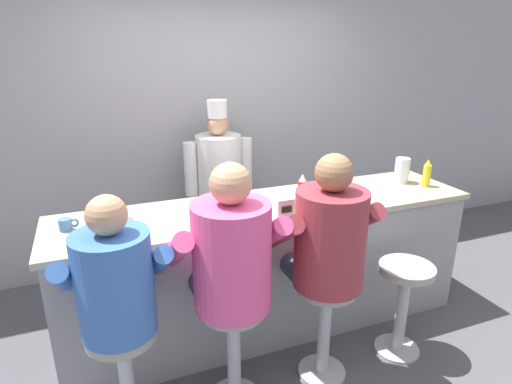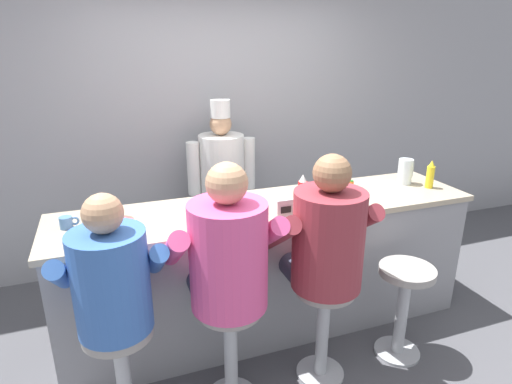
{
  "view_description": "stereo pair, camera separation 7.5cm",
  "coord_description": "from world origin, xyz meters",
  "px_view_note": "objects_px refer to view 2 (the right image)",
  "views": [
    {
      "loc": [
        -1.13,
        -2.25,
        2.07
      ],
      "look_at": [
        -0.12,
        0.31,
        1.11
      ],
      "focal_mm": 30.0,
      "sensor_mm": 36.0,
      "label": 1
    },
    {
      "loc": [
        -1.06,
        -2.28,
        2.07
      ],
      "look_at": [
        -0.12,
        0.31,
        1.11
      ],
      "focal_mm": 30.0,
      "sensor_mm": 36.0,
      "label": 2
    }
  ],
  "objects_px": {
    "diner_seated_pink": "(227,261)",
    "empty_stool_round": "(404,297)",
    "napkin_dispenser_chrome": "(284,208)",
    "diner_seated_maroon": "(325,245)",
    "coffee_mug_blue": "(67,222)",
    "ketchup_bottle_red": "(302,192)",
    "cook_in_whites_near": "(222,180)",
    "water_pitcher_clear": "(405,171)",
    "cereal_bowl": "(122,224)",
    "breakfast_plate": "(221,224)",
    "diner_seated_blue": "(112,289)",
    "hot_sauce_bottle_orange": "(351,189)",
    "mustard_bottle_yellow": "(430,175)"
  },
  "relations": [
    {
      "from": "napkin_dispenser_chrome",
      "to": "diner_seated_maroon",
      "type": "height_order",
      "value": "diner_seated_maroon"
    },
    {
      "from": "coffee_mug_blue",
      "to": "diner_seated_pink",
      "type": "distance_m",
      "value": 1.06
    },
    {
      "from": "cook_in_whites_near",
      "to": "empty_stool_round",
      "type": "bearing_deg",
      "value": -63.21
    },
    {
      "from": "coffee_mug_blue",
      "to": "napkin_dispenser_chrome",
      "type": "bearing_deg",
      "value": -12.11
    },
    {
      "from": "cereal_bowl",
      "to": "diner_seated_maroon",
      "type": "distance_m",
      "value": 1.25
    },
    {
      "from": "breakfast_plate",
      "to": "empty_stool_round",
      "type": "height_order",
      "value": "breakfast_plate"
    },
    {
      "from": "mustard_bottle_yellow",
      "to": "diner_seated_maroon",
      "type": "height_order",
      "value": "diner_seated_maroon"
    },
    {
      "from": "empty_stool_round",
      "to": "coffee_mug_blue",
      "type": "bearing_deg",
      "value": 161.76
    },
    {
      "from": "hot_sauce_bottle_orange",
      "to": "cereal_bowl",
      "type": "distance_m",
      "value": 1.63
    },
    {
      "from": "cook_in_whites_near",
      "to": "cereal_bowl",
      "type": "bearing_deg",
      "value": -131.75
    },
    {
      "from": "coffee_mug_blue",
      "to": "diner_seated_blue",
      "type": "xyz_separation_m",
      "value": [
        0.23,
        -0.65,
        -0.14
      ]
    },
    {
      "from": "ketchup_bottle_red",
      "to": "cook_in_whites_near",
      "type": "bearing_deg",
      "value": 103.96
    },
    {
      "from": "ketchup_bottle_red",
      "to": "napkin_dispenser_chrome",
      "type": "height_order",
      "value": "ketchup_bottle_red"
    },
    {
      "from": "ketchup_bottle_red",
      "to": "empty_stool_round",
      "type": "xyz_separation_m",
      "value": [
        0.54,
        -0.51,
        -0.65
      ]
    },
    {
      "from": "mustard_bottle_yellow",
      "to": "napkin_dispenser_chrome",
      "type": "distance_m",
      "value": 1.33
    },
    {
      "from": "hot_sauce_bottle_orange",
      "to": "diner_seated_blue",
      "type": "bearing_deg",
      "value": -162.62
    },
    {
      "from": "ketchup_bottle_red",
      "to": "diner_seated_blue",
      "type": "distance_m",
      "value": 1.39
    },
    {
      "from": "diner_seated_blue",
      "to": "diner_seated_maroon",
      "type": "xyz_separation_m",
      "value": [
        1.22,
        0.0,
        0.04
      ]
    },
    {
      "from": "diner_seated_maroon",
      "to": "breakfast_plate",
      "type": "bearing_deg",
      "value": 146.93
    },
    {
      "from": "mustard_bottle_yellow",
      "to": "napkin_dispenser_chrome",
      "type": "relative_size",
      "value": 1.79
    },
    {
      "from": "cereal_bowl",
      "to": "cook_in_whites_near",
      "type": "xyz_separation_m",
      "value": [
        0.93,
        1.04,
        -0.13
      ]
    },
    {
      "from": "breakfast_plate",
      "to": "diner_seated_blue",
      "type": "xyz_separation_m",
      "value": [
        -0.67,
        -0.36,
        -0.12
      ]
    },
    {
      "from": "coffee_mug_blue",
      "to": "diner_seated_blue",
      "type": "distance_m",
      "value": 0.7
    },
    {
      "from": "cook_in_whites_near",
      "to": "diner_seated_pink",
      "type": "bearing_deg",
      "value": -104.61
    },
    {
      "from": "cereal_bowl",
      "to": "napkin_dispenser_chrome",
      "type": "relative_size",
      "value": 1.21
    },
    {
      "from": "water_pitcher_clear",
      "to": "diner_seated_blue",
      "type": "xyz_separation_m",
      "value": [
        -2.3,
        -0.68,
        -0.2
      ]
    },
    {
      "from": "ketchup_bottle_red",
      "to": "mustard_bottle_yellow",
      "type": "relative_size",
      "value": 1.08
    },
    {
      "from": "mustard_bottle_yellow",
      "to": "diner_seated_maroon",
      "type": "xyz_separation_m",
      "value": [
        -1.2,
        -0.52,
        -0.17
      ]
    },
    {
      "from": "water_pitcher_clear",
      "to": "cereal_bowl",
      "type": "distance_m",
      "value": 2.22
    },
    {
      "from": "mustard_bottle_yellow",
      "to": "napkin_dispenser_chrome",
      "type": "bearing_deg",
      "value": -173.02
    },
    {
      "from": "water_pitcher_clear",
      "to": "coffee_mug_blue",
      "type": "distance_m",
      "value": 2.53
    },
    {
      "from": "breakfast_plate",
      "to": "empty_stool_round",
      "type": "relative_size",
      "value": 0.34
    },
    {
      "from": "diner_seated_maroon",
      "to": "cook_in_whites_near",
      "type": "height_order",
      "value": "cook_in_whites_near"
    },
    {
      "from": "water_pitcher_clear",
      "to": "breakfast_plate",
      "type": "relative_size",
      "value": 0.89
    },
    {
      "from": "diner_seated_pink",
      "to": "diner_seated_maroon",
      "type": "bearing_deg",
      "value": -0.05
    },
    {
      "from": "diner_seated_maroon",
      "to": "empty_stool_round",
      "type": "xyz_separation_m",
      "value": [
        0.61,
        -0.04,
        -0.47
      ]
    },
    {
      "from": "breakfast_plate",
      "to": "cook_in_whites_near",
      "type": "distance_m",
      "value": 1.27
    },
    {
      "from": "diner_seated_pink",
      "to": "empty_stool_round",
      "type": "xyz_separation_m",
      "value": [
        1.22,
        -0.04,
        -0.48
      ]
    },
    {
      "from": "cereal_bowl",
      "to": "napkin_dispenser_chrome",
      "type": "height_order",
      "value": "napkin_dispenser_chrome"
    },
    {
      "from": "cereal_bowl",
      "to": "napkin_dispenser_chrome",
      "type": "bearing_deg",
      "value": -9.7
    },
    {
      "from": "mustard_bottle_yellow",
      "to": "napkin_dispenser_chrome",
      "type": "height_order",
      "value": "mustard_bottle_yellow"
    },
    {
      "from": "hot_sauce_bottle_orange",
      "to": "water_pitcher_clear",
      "type": "relative_size",
      "value": 0.65
    },
    {
      "from": "coffee_mug_blue",
      "to": "napkin_dispenser_chrome",
      "type": "distance_m",
      "value": 1.36
    },
    {
      "from": "breakfast_plate",
      "to": "diner_seated_pink",
      "type": "bearing_deg",
      "value": -100.45
    },
    {
      "from": "mustard_bottle_yellow",
      "to": "hot_sauce_bottle_orange",
      "type": "xyz_separation_m",
      "value": [
        -0.7,
        0.02,
        -0.04
      ]
    },
    {
      "from": "hot_sauce_bottle_orange",
      "to": "diner_seated_blue",
      "type": "xyz_separation_m",
      "value": [
        -1.72,
        -0.54,
        -0.17
      ]
    },
    {
      "from": "ketchup_bottle_red",
      "to": "cook_in_whites_near",
      "type": "distance_m",
      "value": 1.15
    },
    {
      "from": "water_pitcher_clear",
      "to": "diner_seated_blue",
      "type": "height_order",
      "value": "diner_seated_blue"
    },
    {
      "from": "diner_seated_pink",
      "to": "diner_seated_maroon",
      "type": "distance_m",
      "value": 0.61
    },
    {
      "from": "breakfast_plate",
      "to": "empty_stool_round",
      "type": "bearing_deg",
      "value": -18.7
    }
  ]
}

